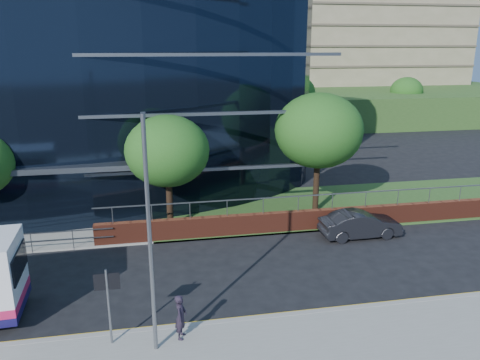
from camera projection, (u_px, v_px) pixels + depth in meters
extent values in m
cube|color=#2D511E|center=(423.00, 199.00, 31.62)|extent=(36.00, 8.00, 0.12)
cube|color=black|center=(17.00, 73.00, 36.68)|extent=(38.00, 16.00, 16.00)
cube|color=maroon|center=(396.00, 214.00, 27.26)|extent=(34.00, 0.40, 1.20)
cube|color=slate|center=(399.00, 190.00, 26.85)|extent=(34.00, 0.06, 0.06)
cube|color=#2D511E|center=(314.00, 98.00, 74.99)|extent=(60.00, 42.00, 4.00)
cylinder|color=slate|center=(109.00, 307.00, 15.82)|extent=(0.08, 0.08, 2.80)
cube|color=black|center=(107.00, 282.00, 15.58)|extent=(0.85, 0.06, 0.60)
cylinder|color=black|center=(170.00, 203.00, 26.28)|extent=(0.36, 0.36, 3.08)
ellipsoid|color=#1C4D16|center=(167.00, 151.00, 25.45)|extent=(4.62, 4.62, 3.93)
cylinder|color=black|center=(316.00, 186.00, 28.77)|extent=(0.36, 0.36, 3.52)
ellipsoid|color=#1C4D16|center=(319.00, 131.00, 27.82)|extent=(5.28, 5.28, 4.49)
cylinder|color=black|center=(296.00, 116.00, 58.58)|extent=(0.36, 0.36, 3.08)
ellipsoid|color=#1C4D16|center=(296.00, 92.00, 57.75)|extent=(4.62, 4.62, 3.93)
cylinder|color=black|center=(404.00, 112.00, 63.36)|extent=(0.36, 0.36, 2.86)
ellipsoid|color=#1C4D16|center=(406.00, 91.00, 62.59)|extent=(4.29, 4.29, 3.65)
cylinder|color=slate|center=(150.00, 240.00, 14.80)|extent=(0.14, 0.14, 8.00)
cube|color=slate|center=(143.00, 115.00, 14.05)|extent=(0.15, 0.70, 0.12)
imported|color=black|center=(360.00, 224.00, 25.38)|extent=(4.43, 1.60, 1.45)
imported|color=black|center=(181.00, 317.00, 16.30)|extent=(0.54, 0.68, 1.65)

